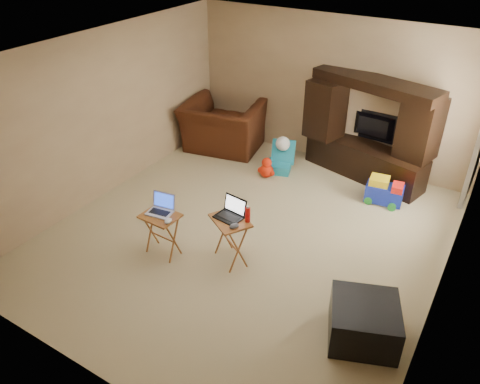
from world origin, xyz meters
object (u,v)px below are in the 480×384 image
Objects in this scene: laptop_right at (228,210)px; water_bottle at (248,215)px; tray_table_right at (231,240)px; laptop_left at (159,206)px; television at (372,127)px; push_toy at (385,191)px; ottoman at (364,322)px; plush_toy at (267,167)px; tray_table_left at (162,234)px; mouse_left at (168,221)px; entertainment_center at (369,130)px; mouse_right at (234,226)px; recliner at (223,126)px; child_rocker at (279,157)px.

laptop_right reaches higher than water_bottle.
laptop_left is (-0.87, -0.31, 0.40)m from tray_table_right.
push_toy is at bearing 127.48° from television.
ottoman is (0.60, -2.74, 0.01)m from push_toy.
plush_toy is 2.50m from tray_table_left.
tray_table_left is (-1.55, -3.59, -0.51)m from television.
mouse_left is at bearing -149.94° from water_bottle.
tray_table_right is (-0.71, -3.05, -0.52)m from entertainment_center.
mouse_left is 0.98m from water_bottle.
mouse_right is (1.00, 0.19, -0.06)m from laptop_left.
mouse_left is (0.01, -2.57, 0.45)m from plush_toy.
plush_toy is 0.51× the size of ottoman.
mouse_left is at bearing -96.65° from entertainment_center.
push_toy is (3.15, -0.32, -0.24)m from recliner.
mouse_left is at bearing 74.23° from television.
tray_table_left is (1.04, -3.04, -0.15)m from recliner.
entertainment_center is 3.71m from laptop_left.
ottoman is at bearing 20.96° from tray_table_right.
tray_table_right is (-1.87, 0.35, 0.09)m from ottoman.
mouse_right is at bearing 172.45° from ottoman.
recliner reaches higher than laptop_right.
water_bottle is at bearing -89.99° from child_rocker.
entertainment_center is 15.98× the size of mouse_right.
push_toy is (0.56, -0.66, -0.63)m from entertainment_center.
push_toy is at bearing -35.05° from entertainment_center.
tray_table_right is 0.44m from laptop_right.
plush_toy is 3.55m from ottoman.
push_toy is 3.45m from tray_table_left.
laptop_left is at bearing 155.56° from mouse_left.
laptop_left is at bearing -159.93° from water_bottle.
entertainment_center is 3.65× the size of push_toy.
ottoman is 3.55× the size of water_bottle.
child_rocker is 2.81m from laptop_left.
entertainment_center is 3.17m from tray_table_right.
plush_toy is at bearing 109.03° from mouse_right.
ottoman is 1.16× the size of tray_table_left.
tray_table_left is (-0.18, -2.50, 0.12)m from plush_toy.
mouse_left is (-0.61, -0.43, -0.13)m from laptop_right.
recliner reaches higher than child_rocker.
plush_toy is at bearing -123.88° from child_rocker.
child_rocker is 0.88× the size of tray_table_left.
water_bottle is (0.07, 0.20, 0.07)m from mouse_right.
television is 3.36m from tray_table_right.
plush_toy is 1.14× the size of laptop_left.
water_bottle reaches higher than tray_table_left.
entertainment_center is 1.07m from push_toy.
entertainment_center reaches higher than tray_table_right.
laptop_right is at bearing -73.93° from plush_toy.
television is 1.19m from push_toy.
child_rocker is 1.84m from push_toy.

